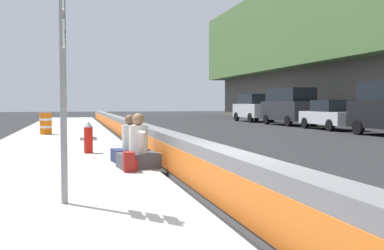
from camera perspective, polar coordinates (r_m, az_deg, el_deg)
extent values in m
plane|color=#232326|center=(6.60, 4.51, -10.55)|extent=(160.00, 160.00, 0.00)
cube|color=#A8A59E|center=(6.26, -19.51, -10.77)|extent=(80.00, 4.40, 0.14)
cube|color=slate|center=(6.51, 4.53, -6.91)|extent=(76.00, 0.44, 0.85)
cube|color=orange|center=(6.45, 2.61, -7.38)|extent=(74.48, 0.01, 0.54)
cylinder|color=gray|center=(6.42, -15.96, 6.42)|extent=(0.09, 0.09, 3.60)
cube|color=white|center=(6.48, -15.84, 10.84)|extent=(0.44, 0.02, 0.36)
cube|color=black|center=(6.47, -15.72, 10.84)|extent=(0.30, 0.01, 0.10)
cylinder|color=red|center=(12.88, -12.94, -1.86)|extent=(0.24, 0.24, 0.72)
cone|color=gray|center=(12.86, -12.96, 0.10)|extent=(0.26, 0.26, 0.16)
cylinder|color=gray|center=(12.89, -12.18, -1.69)|extent=(0.10, 0.12, 0.10)
cylinder|color=gray|center=(12.88, -13.69, -1.71)|extent=(0.10, 0.12, 0.10)
cube|color=#424247|center=(9.77, -6.77, -4.45)|extent=(0.80, 0.91, 0.31)
cylinder|color=beige|center=(9.73, -6.78, -1.79)|extent=(0.40, 0.40, 0.59)
sphere|color=#8E6647|center=(9.70, -6.80, 0.73)|extent=(0.26, 0.26, 0.26)
cylinder|color=beige|center=(9.95, -7.09, -2.04)|extent=(0.32, 0.17, 0.52)
cylinder|color=beige|center=(9.52, -6.45, -2.25)|extent=(0.32, 0.17, 0.52)
cube|color=#23284C|center=(10.81, -7.80, -3.81)|extent=(0.78, 0.88, 0.30)
cylinder|color=beige|center=(10.77, -7.81, -1.51)|extent=(0.38, 0.38, 0.57)
sphere|color=brown|center=(10.74, -7.83, 0.66)|extent=(0.25, 0.25, 0.25)
cylinder|color=beige|center=(10.97, -8.09, -1.73)|extent=(0.31, 0.17, 0.50)
cylinder|color=beige|center=(10.57, -7.53, -1.90)|extent=(0.31, 0.17, 0.50)
cube|color=maroon|center=(9.23, -7.96, -4.61)|extent=(0.32, 0.22, 0.40)
cube|color=maroon|center=(9.26, -7.10, -4.96)|extent=(0.22, 0.06, 0.20)
cylinder|color=orange|center=(21.18, -17.96, 0.16)|extent=(0.52, 0.52, 0.95)
cylinder|color=white|center=(21.17, -17.96, 0.67)|extent=(0.54, 0.54, 0.10)
cylinder|color=white|center=(21.18, -17.95, -0.23)|extent=(0.54, 0.54, 0.10)
cylinder|color=black|center=(23.23, 20.23, -0.29)|extent=(0.73, 0.24, 0.72)
cube|color=silver|center=(27.31, 17.09, 0.88)|extent=(4.55, 1.93, 0.72)
cube|color=black|center=(27.22, 17.21, 2.32)|extent=(2.25, 1.68, 0.66)
cylinder|color=black|center=(28.18, 14.09, 0.24)|extent=(0.67, 0.24, 0.66)
cylinder|color=black|center=(29.01, 17.14, 0.27)|extent=(0.67, 0.24, 0.66)
cylinder|color=black|center=(25.65, 17.01, -0.04)|extent=(0.67, 0.24, 0.66)
cylinder|color=black|center=(26.55, 20.25, 0.00)|extent=(0.67, 0.24, 0.66)
cube|color=#28282D|center=(32.15, 12.15, 1.77)|extent=(5.15, 2.09, 1.30)
cube|color=black|center=(32.06, 12.25, 3.73)|extent=(4.15, 1.87, 0.90)
cylinder|color=black|center=(33.20, 9.37, 0.70)|extent=(0.73, 0.24, 0.72)
cylinder|color=black|center=(34.05, 12.23, 0.72)|extent=(0.73, 0.24, 0.72)
cylinder|color=black|center=(30.29, 12.02, 0.48)|extent=(0.73, 0.24, 0.72)
cylinder|color=black|center=(31.22, 15.07, 0.51)|extent=(0.73, 0.24, 0.72)
cube|color=silver|center=(37.98, 7.78, 1.82)|extent=(4.83, 2.00, 1.10)
cube|color=black|center=(37.89, 7.85, 3.25)|extent=(3.13, 1.78, 0.80)
cylinder|color=black|center=(39.07, 5.64, 1.05)|extent=(0.76, 0.23, 0.76)
cylinder|color=black|center=(39.77, 8.12, 1.07)|extent=(0.76, 0.23, 0.76)
cylinder|color=black|center=(36.22, 7.39, 0.91)|extent=(0.76, 0.23, 0.76)
cylinder|color=black|center=(36.98, 10.03, 0.93)|extent=(0.76, 0.23, 0.76)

